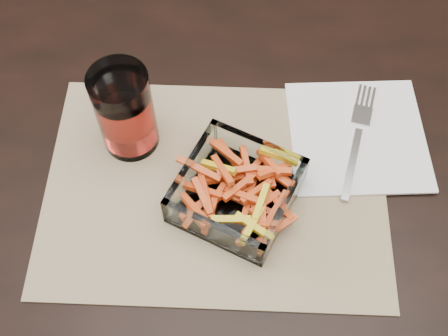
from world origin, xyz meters
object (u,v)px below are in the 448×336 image
(glass_bowl, at_px, (236,192))
(tumbler, at_px, (126,113))
(fork, at_px, (358,136))
(dining_table, at_px, (322,242))

(glass_bowl, bearing_deg, tumbler, 150.90)
(glass_bowl, bearing_deg, fork, 34.20)
(tumbler, distance_m, fork, 0.32)
(dining_table, xyz_separation_m, tumbler, (-0.28, 0.10, 0.15))
(glass_bowl, xyz_separation_m, fork, (0.16, 0.11, -0.02))
(glass_bowl, xyz_separation_m, tumbler, (-0.15, 0.08, 0.04))
(glass_bowl, relative_size, fork, 0.93)
(tumbler, bearing_deg, glass_bowl, -29.10)
(dining_table, bearing_deg, glass_bowl, 174.67)
(dining_table, height_order, tumbler, tumbler)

